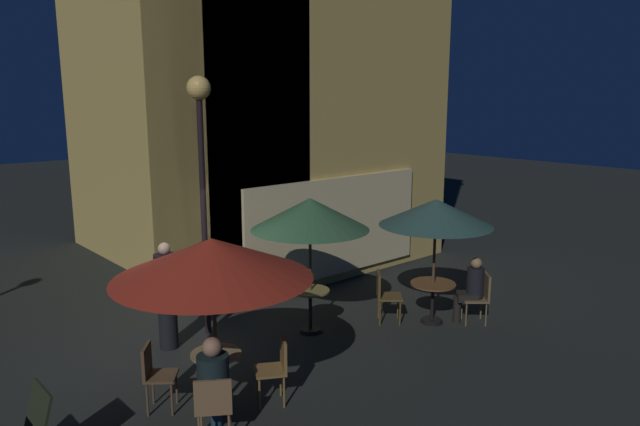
{
  "coord_description": "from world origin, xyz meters",
  "views": [
    {
      "loc": [
        -3.98,
        -8.2,
        4.01
      ],
      "look_at": [
        2.5,
        -0.76,
        2.02
      ],
      "focal_mm": 32.99,
      "sensor_mm": 36.0,
      "label": 1
    }
  ],
  "objects_px": {
    "cafe_chair_3": "(384,292)",
    "patron_seated_1": "(472,286)",
    "cafe_table_0": "(217,371)",
    "patio_umbrella_0": "(212,259)",
    "cafe_chair_2": "(277,364)",
    "patio_umbrella_2": "(436,213)",
    "patron_seated_0": "(214,381)",
    "cafe_chair_1": "(214,403)",
    "cafe_chair_4": "(480,294)",
    "cafe_table_2": "(433,293)",
    "street_lamp_near_corner": "(201,144)",
    "cafe_chair_0": "(154,371)",
    "cafe_table_1": "(310,303)",
    "patio_umbrella_1": "(310,214)",
    "patron_standing_2": "(167,296)"
  },
  "relations": [
    {
      "from": "patio_umbrella_1",
      "to": "cafe_chair_1",
      "type": "xyz_separation_m",
      "value": [
        -3.0,
        -1.83,
        -1.53
      ]
    },
    {
      "from": "patio_umbrella_0",
      "to": "patio_umbrella_2",
      "type": "relative_size",
      "value": 1.12
    },
    {
      "from": "street_lamp_near_corner",
      "to": "cafe_table_0",
      "type": "height_order",
      "value": "street_lamp_near_corner"
    },
    {
      "from": "cafe_chair_2",
      "to": "cafe_chair_3",
      "type": "xyz_separation_m",
      "value": [
        3.14,
        0.99,
        0.02
      ]
    },
    {
      "from": "cafe_chair_1",
      "to": "patron_seated_0",
      "type": "bearing_deg",
      "value": 0.0
    },
    {
      "from": "patio_umbrella_0",
      "to": "cafe_chair_1",
      "type": "distance_m",
      "value": 1.7
    },
    {
      "from": "cafe_table_0",
      "to": "cafe_chair_3",
      "type": "bearing_deg",
      "value": 9.09
    },
    {
      "from": "cafe_table_1",
      "to": "cafe_table_2",
      "type": "bearing_deg",
      "value": -30.04
    },
    {
      "from": "patron_seated_1",
      "to": "cafe_chair_1",
      "type": "bearing_deg",
      "value": 44.7
    },
    {
      "from": "cafe_chair_0",
      "to": "patron_seated_1",
      "type": "xyz_separation_m",
      "value": [
        5.59,
        -0.91,
        0.13
      ]
    },
    {
      "from": "cafe_table_0",
      "to": "patio_umbrella_2",
      "type": "xyz_separation_m",
      "value": [
        4.46,
        0.03,
        1.47
      ]
    },
    {
      "from": "cafe_chair_3",
      "to": "patron_seated_1",
      "type": "height_order",
      "value": "patron_seated_1"
    },
    {
      "from": "cafe_chair_3",
      "to": "patio_umbrella_2",
      "type": "bearing_deg",
      "value": -0.0
    },
    {
      "from": "cafe_table_0",
      "to": "patio_umbrella_0",
      "type": "height_order",
      "value": "patio_umbrella_0"
    },
    {
      "from": "cafe_table_0",
      "to": "cafe_chair_4",
      "type": "distance_m",
      "value": 5.11
    },
    {
      "from": "patio_umbrella_2",
      "to": "cafe_chair_4",
      "type": "xyz_separation_m",
      "value": [
        0.63,
        -0.56,
        -1.46
      ]
    },
    {
      "from": "cafe_chair_4",
      "to": "patron_seated_1",
      "type": "height_order",
      "value": "patron_seated_1"
    },
    {
      "from": "street_lamp_near_corner",
      "to": "cafe_chair_2",
      "type": "bearing_deg",
      "value": -101.03
    },
    {
      "from": "patio_umbrella_2",
      "to": "patron_seated_0",
      "type": "height_order",
      "value": "patio_umbrella_2"
    },
    {
      "from": "cafe_table_1",
      "to": "patio_umbrella_0",
      "type": "bearing_deg",
      "value": -155.85
    },
    {
      "from": "cafe_chair_3",
      "to": "patron_seated_0",
      "type": "height_order",
      "value": "patron_seated_0"
    },
    {
      "from": "street_lamp_near_corner",
      "to": "cafe_table_2",
      "type": "xyz_separation_m",
      "value": [
        3.26,
        -2.23,
        -2.68
      ]
    },
    {
      "from": "patio_umbrella_2",
      "to": "cafe_chair_4",
      "type": "height_order",
      "value": "patio_umbrella_2"
    },
    {
      "from": "cafe_chair_4",
      "to": "patron_seated_0",
      "type": "xyz_separation_m",
      "value": [
        -5.47,
        -0.05,
        0.19
      ]
    },
    {
      "from": "street_lamp_near_corner",
      "to": "cafe_table_2",
      "type": "distance_m",
      "value": 4.78
    },
    {
      "from": "patio_umbrella_0",
      "to": "cafe_chair_1",
      "type": "xyz_separation_m",
      "value": [
        -0.46,
        -0.69,
        -1.48
      ]
    },
    {
      "from": "patio_umbrella_2",
      "to": "cafe_chair_3",
      "type": "xyz_separation_m",
      "value": [
        -0.64,
        0.58,
        -1.44
      ]
    },
    {
      "from": "cafe_table_2",
      "to": "cafe_chair_0",
      "type": "xyz_separation_m",
      "value": [
        -5.08,
        0.46,
        -0.01
      ]
    },
    {
      "from": "patio_umbrella_0",
      "to": "patron_standing_2",
      "type": "height_order",
      "value": "patio_umbrella_0"
    },
    {
      "from": "cafe_chair_3",
      "to": "patron_standing_2",
      "type": "distance_m",
      "value": 3.76
    },
    {
      "from": "street_lamp_near_corner",
      "to": "cafe_chair_4",
      "type": "bearing_deg",
      "value": -35.69
    },
    {
      "from": "patio_umbrella_1",
      "to": "cafe_chair_0",
      "type": "relative_size",
      "value": 2.63
    },
    {
      "from": "cafe_chair_2",
      "to": "patron_standing_2",
      "type": "distance_m",
      "value": 2.56
    },
    {
      "from": "cafe_chair_0",
      "to": "cafe_chair_2",
      "type": "bearing_deg",
      "value": 4.53
    },
    {
      "from": "patio_umbrella_0",
      "to": "cafe_chair_0",
      "type": "bearing_deg",
      "value": 141.6
    },
    {
      "from": "patio_umbrella_2",
      "to": "cafe_chair_0",
      "type": "bearing_deg",
      "value": 174.84
    },
    {
      "from": "cafe_table_2",
      "to": "patron_seated_0",
      "type": "bearing_deg",
      "value": -172.78
    },
    {
      "from": "cafe_chair_3",
      "to": "cafe_table_0",
      "type": "bearing_deg",
      "value": -128.56
    },
    {
      "from": "patio_umbrella_2",
      "to": "cafe_chair_4",
      "type": "distance_m",
      "value": 1.69
    },
    {
      "from": "patio_umbrella_2",
      "to": "cafe_chair_3",
      "type": "height_order",
      "value": "patio_umbrella_2"
    },
    {
      "from": "cafe_table_1",
      "to": "cafe_table_0",
      "type": "bearing_deg",
      "value": -155.85
    },
    {
      "from": "cafe_table_1",
      "to": "cafe_chair_3",
      "type": "distance_m",
      "value": 1.38
    },
    {
      "from": "cafe_table_1",
      "to": "patron_seated_1",
      "type": "height_order",
      "value": "patron_seated_1"
    },
    {
      "from": "street_lamp_near_corner",
      "to": "cafe_chair_3",
      "type": "height_order",
      "value": "street_lamp_near_corner"
    },
    {
      "from": "patio_umbrella_0",
      "to": "cafe_chair_0",
      "type": "xyz_separation_m",
      "value": [
        -0.62,
        0.49,
        -1.48
      ]
    },
    {
      "from": "patio_umbrella_1",
      "to": "cafe_chair_3",
      "type": "bearing_deg",
      "value": -22.43
    },
    {
      "from": "patron_seated_0",
      "to": "patron_seated_1",
      "type": "xyz_separation_m",
      "value": [
        5.35,
        0.16,
        -0.06
      ]
    },
    {
      "from": "cafe_chair_2",
      "to": "patio_umbrella_2",
      "type": "bearing_deg",
      "value": -144.49
    },
    {
      "from": "cafe_chair_4",
      "to": "patio_umbrella_2",
      "type": "bearing_deg",
      "value": 0.0
    },
    {
      "from": "patron_seated_1",
      "to": "patron_standing_2",
      "type": "relative_size",
      "value": 0.69
    }
  ]
}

